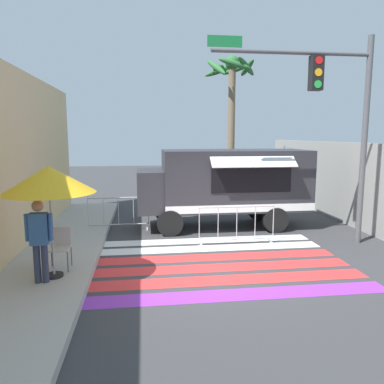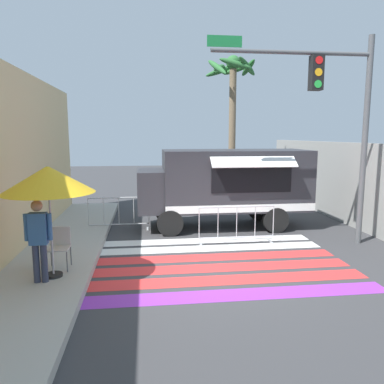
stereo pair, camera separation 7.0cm
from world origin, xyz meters
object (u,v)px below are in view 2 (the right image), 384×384
at_px(folding_chair, 59,244).
at_px(barricade_side, 119,214).
at_px(food_truck, 222,182).
at_px(patio_umbrella, 48,180).
at_px(traffic_signal_pole, 336,105).
at_px(vendor_person, 39,236).
at_px(palm_tree, 232,95).
at_px(barricade_front, 237,225).

bearing_deg(folding_chair, barricade_side, 57.93).
relative_size(food_truck, patio_umbrella, 2.44).
distance_m(traffic_signal_pole, vendor_person, 8.07).
distance_m(traffic_signal_pole, barricade_side, 7.24).
xyz_separation_m(folding_chair, palm_tree, (5.65, 7.93, 4.05)).
bearing_deg(barricade_front, vendor_person, -149.86).
bearing_deg(traffic_signal_pole, patio_umbrella, -163.57).
bearing_deg(food_truck, folding_chair, -138.82).
xyz_separation_m(food_truck, barricade_side, (-3.40, -0.02, -0.99)).
distance_m(food_truck, vendor_person, 6.59).
height_order(patio_umbrella, vendor_person, patio_umbrella).
bearing_deg(patio_umbrella, food_truck, 44.83).
bearing_deg(barricade_front, food_truck, 90.46).
bearing_deg(vendor_person, folding_chair, 61.51).
xyz_separation_m(food_truck, palm_tree, (1.22, 4.06, 3.24)).
bearing_deg(vendor_person, food_truck, 29.94).
xyz_separation_m(folding_chair, barricade_front, (4.44, 1.87, -0.17)).
distance_m(patio_umbrella, barricade_side, 4.81).
bearing_deg(folding_chair, vendor_person, -120.18).
bearing_deg(traffic_signal_pole, food_truck, 138.00).
bearing_deg(barricade_side, barricade_front, -30.09).
distance_m(traffic_signal_pole, barricade_front, 4.22).
bearing_deg(barricade_side, palm_tree, 41.40).
xyz_separation_m(food_truck, vendor_person, (-4.61, -4.69, -0.41)).
relative_size(barricade_front, palm_tree, 0.34).
bearing_deg(barricade_side, folding_chair, -104.85).
height_order(food_truck, barricade_front, food_truck).
relative_size(barricade_side, palm_tree, 0.31).
height_order(folding_chair, palm_tree, palm_tree).
xyz_separation_m(traffic_signal_pole, palm_tree, (-1.37, 6.40, 0.91)).
relative_size(food_truck, barricade_side, 2.86).
relative_size(traffic_signal_pole, vendor_person, 3.45).
relative_size(barricade_front, barricade_side, 1.11).
bearing_deg(food_truck, vendor_person, -134.53).
bearing_deg(food_truck, traffic_signal_pole, -42.00).
distance_m(folding_chair, palm_tree, 10.55).
distance_m(folding_chair, vendor_person, 0.93).
bearing_deg(barricade_side, food_truck, 0.35).
bearing_deg(vendor_person, patio_umbrella, 42.42).
height_order(traffic_signal_pole, palm_tree, palm_tree).
xyz_separation_m(vendor_person, barricade_front, (4.63, 2.69, -0.57)).
bearing_deg(food_truck, palm_tree, 73.22).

